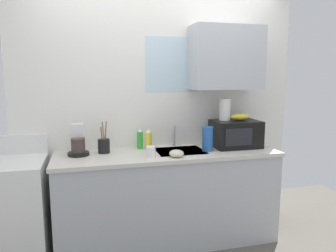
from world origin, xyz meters
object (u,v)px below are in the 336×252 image
paper_towel_roll (225,109)px  cereal_canister (208,139)px  dish_soap_bottle_yellow (148,140)px  mug_white (151,152)px  coffee_maker (78,143)px  dish_soap_bottle_green (140,139)px  stove_range (11,212)px  microwave (235,134)px  utensil_crock (104,145)px  banana_bunch (240,117)px  small_bowl (176,153)px

paper_towel_roll → cereal_canister: (-0.24, -0.15, -0.26)m
dish_soap_bottle_yellow → mug_white: bearing=-97.3°
paper_towel_roll → dish_soap_bottle_yellow: 0.83m
paper_towel_roll → coffee_maker: bearing=179.7°
dish_soap_bottle_green → stove_range: bearing=-170.1°
microwave → dish_soap_bottle_yellow: size_ratio=2.27×
dish_soap_bottle_green → utensil_crock: 0.37m
coffee_maker → dish_soap_bottle_yellow: (0.66, 0.06, -0.01)m
stove_range → paper_towel_roll: size_ratio=4.91×
stove_range → coffee_maker: coffee_maker is taller
coffee_maker → utensil_crock: bearing=2.9°
paper_towel_roll → cereal_canister: 0.39m
banana_bunch → utensil_crock: bearing=177.1°
cereal_canister → stove_range: bearing=178.3°
cereal_canister → utensil_crock: 0.98m
mug_white → dish_soap_bottle_green: bearing=96.3°
microwave → coffee_maker: 1.54m
stove_range → dish_soap_bottle_yellow: size_ratio=5.33×
dish_soap_bottle_yellow → small_bowl: 0.42m
dish_soap_bottle_green → small_bowl: bearing=-57.6°
stove_range → microwave: 2.20m
microwave → banana_bunch: bearing=1.8°
small_bowl → banana_bunch: bearing=18.6°
dish_soap_bottle_yellow → cereal_canister: (0.53, -0.22, 0.02)m
microwave → small_bowl: bearing=-160.3°
stove_range → dish_soap_bottle_green: 1.30m
paper_towel_roll → banana_bunch: bearing=-18.4°
banana_bunch → coffee_maker: bearing=177.9°
dish_soap_bottle_green → coffee_maker: bearing=-170.5°
microwave → banana_bunch: (0.05, 0.00, 0.17)m
dish_soap_bottle_yellow → small_bowl: (0.18, -0.37, -0.06)m
microwave → cereal_canister: bearing=-163.8°
banana_bunch → dish_soap_bottle_yellow: bearing=172.6°
dish_soap_bottle_yellow → paper_towel_roll: bearing=-5.2°
coffee_maker → mug_white: (0.62, -0.25, -0.06)m
dish_soap_bottle_yellow → small_bowl: size_ratio=1.56×
microwave → paper_towel_roll: paper_towel_roll is taller
paper_towel_roll → mug_white: size_ratio=2.32×
stove_range → banana_bunch: (2.17, 0.05, 0.75)m
dish_soap_bottle_green → utensil_crock: size_ratio=0.69×
cereal_canister → microwave: bearing=16.2°
stove_range → banana_bunch: banana_bunch is taller
banana_bunch → coffee_maker: size_ratio=0.71×
dish_soap_bottle_green → small_bowl: 0.49m
microwave → mug_white: 0.94m
paper_towel_roll → dish_soap_bottle_green: (-0.85, 0.11, -0.28)m
stove_range → mug_white: bearing=-6.8°
dish_soap_bottle_green → mug_white: dish_soap_bottle_green is taller
coffee_maker → cereal_canister: bearing=-7.5°
microwave → small_bowl: size_ratio=3.54×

